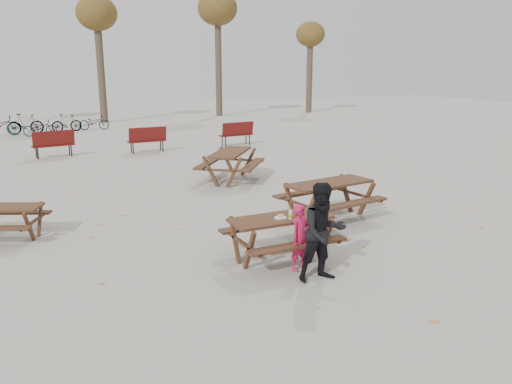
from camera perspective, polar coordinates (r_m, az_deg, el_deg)
name	(u,v)px	position (r m, az deg, el deg)	size (l,w,h in m)	color
ground	(280,259)	(8.99, 2.80, -7.60)	(80.00, 80.00, 0.00)	gray
main_picnic_table	(281,227)	(8.79, 2.85, -4.05)	(1.80, 1.45, 0.78)	#3D2516
food_tray	(280,218)	(8.62, 2.81, -2.97)	(0.18, 0.11, 0.04)	white
bread_roll	(280,216)	(8.61, 2.81, -2.70)	(0.14, 0.06, 0.05)	tan
soda_bottle	(290,215)	(8.61, 3.96, -2.64)	(0.07, 0.07, 0.17)	silver
child	(300,238)	(8.36, 5.10, -5.21)	(0.41, 0.27, 1.13)	#BC1744
adult	(323,232)	(7.92, 7.70, -4.60)	(0.78, 0.61, 1.60)	black
picnic_table_east	(329,201)	(11.24, 8.34, -0.97)	(1.98, 1.60, 0.85)	#3D2516
picnic_table_north	(2,222)	(11.09, -27.06, -3.12)	(1.55, 1.25, 0.67)	#3D2516
picnic_table_far	(230,166)	(14.95, -2.93, 2.99)	(2.06, 1.66, 0.89)	#3D2516
park_bench_row	(104,142)	(20.09, -16.95, 5.47)	(12.63, 1.72, 1.03)	maroon
bicycle_row	(39,125)	(27.92, -23.60, 7.07)	(6.37, 2.33, 1.03)	black
tree_row	(93,17)	(32.97, -18.09, 18.45)	(32.17, 3.52, 8.26)	#382B21
fallen_leaves	(247,218)	(11.31, -1.03, -2.96)	(11.00, 11.00, 0.01)	#C97830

